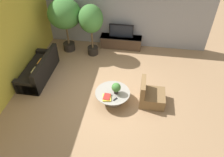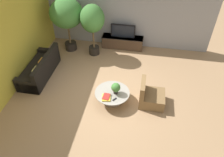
% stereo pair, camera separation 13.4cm
% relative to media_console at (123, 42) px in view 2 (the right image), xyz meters
% --- Properties ---
extents(ground_plane, '(24.00, 24.00, 0.00)m').
position_rel_media_console_xyz_m(ground_plane, '(-0.06, -2.94, -0.27)').
color(ground_plane, '#9E7A56').
extents(back_wall_stone, '(7.40, 0.12, 3.00)m').
position_rel_media_console_xyz_m(back_wall_stone, '(-0.06, 0.32, 1.23)').
color(back_wall_stone, '#939399').
rests_on(back_wall_stone, ground).
extents(side_wall_left, '(0.12, 7.40, 3.00)m').
position_rel_media_console_xyz_m(side_wall_left, '(-3.32, -2.74, 1.23)').
color(side_wall_left, gold).
rests_on(side_wall_left, ground).
extents(media_console, '(1.79, 0.50, 0.53)m').
position_rel_media_console_xyz_m(media_console, '(0.00, 0.00, 0.00)').
color(media_console, '#473323').
rests_on(media_console, ground).
extents(television, '(1.03, 0.13, 0.57)m').
position_rel_media_console_xyz_m(television, '(0.00, -0.00, 0.53)').
color(television, black).
rests_on(television, media_console).
extents(coffee_table, '(1.12, 1.12, 0.40)m').
position_rel_media_console_xyz_m(coffee_table, '(0.13, -3.33, 0.01)').
color(coffee_table, '#756656').
rests_on(coffee_table, ground).
extents(couch_by_wall, '(0.84, 2.09, 0.84)m').
position_rel_media_console_xyz_m(couch_by_wall, '(-2.74, -2.46, 0.01)').
color(couch_by_wall, black).
rests_on(couch_by_wall, ground).
extents(armchair_wicker, '(0.80, 0.76, 0.86)m').
position_rel_media_console_xyz_m(armchair_wicker, '(1.35, -3.19, -0.00)').
color(armchair_wicker, brown).
rests_on(armchair_wicker, ground).
extents(potted_palm_tall, '(1.33, 1.33, 2.25)m').
position_rel_media_console_xyz_m(potted_palm_tall, '(-2.21, -0.53, 1.33)').
color(potted_palm_tall, black).
rests_on(potted_palm_tall, ground).
extents(potted_palm_corner, '(0.95, 0.95, 2.15)m').
position_rel_media_console_xyz_m(potted_palm_corner, '(-1.12, -0.69, 1.24)').
color(potted_palm_corner, black).
rests_on(potted_palm_corner, ground).
extents(potted_plant_tabletop, '(0.29, 0.29, 0.39)m').
position_rel_media_console_xyz_m(potted_plant_tabletop, '(0.25, -3.34, 0.35)').
color(potted_plant_tabletop, black).
rests_on(potted_plant_tabletop, coffee_table).
extents(book_stack, '(0.30, 0.35, 0.06)m').
position_rel_media_console_xyz_m(book_stack, '(-0.00, -3.60, 0.15)').
color(book_stack, gold).
rests_on(book_stack, coffee_table).
extents(remote_black, '(0.13, 0.15, 0.02)m').
position_rel_media_console_xyz_m(remote_black, '(0.26, -3.63, 0.13)').
color(remote_black, black).
rests_on(remote_black, coffee_table).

